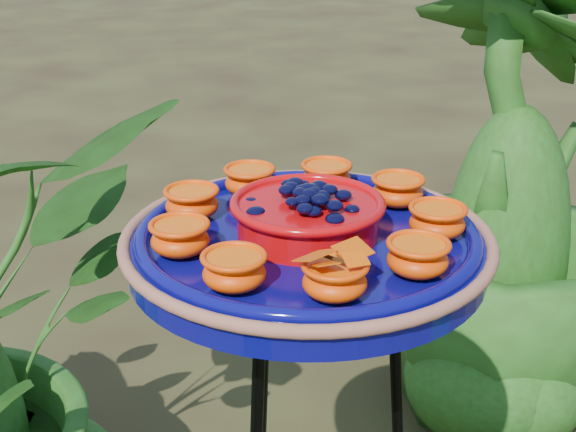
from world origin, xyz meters
The scene contains 2 objects.
feeder_dish centered at (-0.15, 0.02, 0.83)m, with size 0.46×0.46×0.09m.
shrub_back_right centered at (0.59, 0.66, 0.55)m, with size 0.61×0.61×1.10m, color #224612.
Camera 1 is at (-0.44, -0.75, 1.20)m, focal length 50.00 mm.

